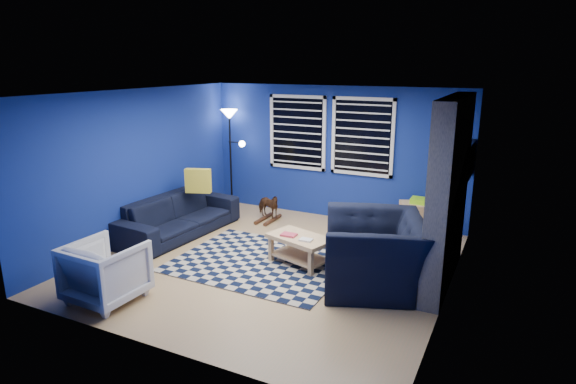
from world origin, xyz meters
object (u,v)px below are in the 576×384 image
object	(u,v)px
sofa	(179,216)
rocking_horse	(268,205)
coffee_table	(300,244)
floor_lamp	(230,128)
armchair_big	(374,252)
armchair_bent	(106,272)
cabinet	(420,218)
tv	(469,162)

from	to	relation	value
sofa	rocking_horse	xyz separation A→B (m)	(1.03, 1.33, -0.03)
coffee_table	floor_lamp	bearing A→B (deg)	139.91
sofa	rocking_horse	bearing A→B (deg)	-33.74
rocking_horse	floor_lamp	world-z (taller)	floor_lamp
armchair_big	floor_lamp	xyz separation A→B (m)	(-3.69, 2.29, 1.17)
armchair_bent	coffee_table	bearing A→B (deg)	-127.47
armchair_big	cabinet	size ratio (longest dim) A/B	1.84
armchair_big	cabinet	bearing A→B (deg)	155.76
armchair_big	floor_lamp	world-z (taller)	floor_lamp
cabinet	sofa	bearing A→B (deg)	-176.71
sofa	cabinet	bearing A→B (deg)	-59.19
tv	armchair_big	bearing A→B (deg)	-113.41
coffee_table	rocking_horse	bearing A→B (deg)	131.35
rocking_horse	floor_lamp	size ratio (longest dim) A/B	0.28
cabinet	floor_lamp	bearing A→B (deg)	156.80
armchair_bent	rocking_horse	size ratio (longest dim) A/B	1.52
coffee_table	tv	bearing A→B (deg)	42.43
sofa	cabinet	distance (m)	4.19
sofa	coffee_table	distance (m)	2.44
rocking_horse	cabinet	xyz separation A→B (m)	(2.71, 0.55, -0.02)
armchair_big	cabinet	xyz separation A→B (m)	(0.15, 2.30, -0.18)
coffee_table	sofa	bearing A→B (deg)	174.04
tv	rocking_horse	xyz separation A→B (m)	(-3.44, -0.30, -1.09)
sofa	coffee_table	world-z (taller)	sofa
floor_lamp	sofa	bearing A→B (deg)	-87.07
floor_lamp	rocking_horse	bearing A→B (deg)	-25.60
rocking_horse	armchair_big	bearing A→B (deg)	-111.22
tv	coffee_table	world-z (taller)	tv
armchair_bent	armchair_big	bearing A→B (deg)	-144.56
armchair_big	rocking_horse	bearing A→B (deg)	-144.88
sofa	rocking_horse	size ratio (longest dim) A/B	4.17
armchair_big	coffee_table	distance (m)	1.19
coffee_table	cabinet	distance (m)	2.50
rocking_horse	coffee_table	world-z (taller)	rocking_horse
rocking_horse	floor_lamp	xyz separation A→B (m)	(-1.13, 0.54, 1.33)
sofa	floor_lamp	world-z (taller)	floor_lamp
armchair_big	rocking_horse	xyz separation A→B (m)	(-2.56, 1.75, -0.16)
armchair_bent	floor_lamp	bearing A→B (deg)	-76.95
tv	coffee_table	distance (m)	2.99
floor_lamp	coffee_table	bearing A→B (deg)	-40.09
tv	cabinet	xyz separation A→B (m)	(-0.74, 0.25, -1.11)
floor_lamp	armchair_big	bearing A→B (deg)	-31.89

